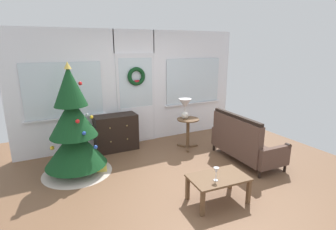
{
  "coord_description": "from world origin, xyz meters",
  "views": [
    {
      "loc": [
        -2.05,
        -3.55,
        2.23
      ],
      "look_at": [
        0.05,
        0.55,
        1.0
      ],
      "focal_mm": 28.26,
      "sensor_mm": 36.0,
      "label": 1
    }
  ],
  "objects_px": {
    "dresser_cabinet": "(116,132)",
    "wine_glass": "(216,171)",
    "christmas_tree": "(74,133)",
    "side_table": "(188,127)",
    "table_lamp": "(185,106)",
    "gift_box": "(101,167)",
    "settee_sofa": "(243,143)",
    "coffee_table": "(218,180)"
  },
  "relations": [
    {
      "from": "coffee_table",
      "to": "side_table",
      "type": "bearing_deg",
      "value": 70.88
    },
    {
      "from": "christmas_tree",
      "to": "wine_glass",
      "type": "bearing_deg",
      "value": -50.81
    },
    {
      "from": "dresser_cabinet",
      "to": "wine_glass",
      "type": "distance_m",
      "value": 2.76
    },
    {
      "from": "christmas_tree",
      "to": "dresser_cabinet",
      "type": "bearing_deg",
      "value": 37.77
    },
    {
      "from": "christmas_tree",
      "to": "table_lamp",
      "type": "bearing_deg",
      "value": 3.36
    },
    {
      "from": "table_lamp",
      "to": "coffee_table",
      "type": "xyz_separation_m",
      "value": [
        -0.62,
        -2.01,
        -0.62
      ]
    },
    {
      "from": "table_lamp",
      "to": "dresser_cabinet",
      "type": "bearing_deg",
      "value": 156.51
    },
    {
      "from": "settee_sofa",
      "to": "gift_box",
      "type": "distance_m",
      "value": 2.73
    },
    {
      "from": "settee_sofa",
      "to": "coffee_table",
      "type": "bearing_deg",
      "value": -144.93
    },
    {
      "from": "side_table",
      "to": "wine_glass",
      "type": "bearing_deg",
      "value": -110.98
    },
    {
      "from": "dresser_cabinet",
      "to": "settee_sofa",
      "type": "bearing_deg",
      "value": -39.9
    },
    {
      "from": "table_lamp",
      "to": "wine_glass",
      "type": "bearing_deg",
      "value": -109.15
    },
    {
      "from": "christmas_tree",
      "to": "settee_sofa",
      "type": "xyz_separation_m",
      "value": [
        2.98,
        -0.97,
        -0.37
      ]
    },
    {
      "from": "side_table",
      "to": "coffee_table",
      "type": "height_order",
      "value": "side_table"
    },
    {
      "from": "dresser_cabinet",
      "to": "gift_box",
      "type": "height_order",
      "value": "dresser_cabinet"
    },
    {
      "from": "settee_sofa",
      "to": "coffee_table",
      "type": "height_order",
      "value": "settee_sofa"
    },
    {
      "from": "christmas_tree",
      "to": "side_table",
      "type": "bearing_deg",
      "value": 2.31
    },
    {
      "from": "dresser_cabinet",
      "to": "side_table",
      "type": "height_order",
      "value": "dresser_cabinet"
    },
    {
      "from": "side_table",
      "to": "wine_glass",
      "type": "distance_m",
      "value": 2.19
    },
    {
      "from": "dresser_cabinet",
      "to": "coffee_table",
      "type": "bearing_deg",
      "value": -74.07
    },
    {
      "from": "table_lamp",
      "to": "gift_box",
      "type": "relative_size",
      "value": 2.6
    },
    {
      "from": "wine_glass",
      "to": "settee_sofa",
      "type": "bearing_deg",
      "value": 35.08
    },
    {
      "from": "dresser_cabinet",
      "to": "wine_glass",
      "type": "bearing_deg",
      "value": -76.46
    },
    {
      "from": "coffee_table",
      "to": "dresser_cabinet",
      "type": "bearing_deg",
      "value": 105.93
    },
    {
      "from": "christmas_tree",
      "to": "table_lamp",
      "type": "xyz_separation_m",
      "value": [
        2.31,
        0.14,
        0.21
      ]
    },
    {
      "from": "table_lamp",
      "to": "gift_box",
      "type": "xyz_separation_m",
      "value": [
        -1.93,
        -0.3,
        -0.87
      ]
    },
    {
      "from": "christmas_tree",
      "to": "gift_box",
      "type": "xyz_separation_m",
      "value": [
        0.39,
        -0.17,
        -0.66
      ]
    },
    {
      "from": "wine_glass",
      "to": "dresser_cabinet",
      "type": "bearing_deg",
      "value": 103.54
    },
    {
      "from": "table_lamp",
      "to": "gift_box",
      "type": "distance_m",
      "value": 2.14
    },
    {
      "from": "side_table",
      "to": "gift_box",
      "type": "height_order",
      "value": "side_table"
    },
    {
      "from": "coffee_table",
      "to": "wine_glass",
      "type": "distance_m",
      "value": 0.23
    },
    {
      "from": "table_lamp",
      "to": "coffee_table",
      "type": "bearing_deg",
      "value": -107.22
    },
    {
      "from": "settee_sofa",
      "to": "table_lamp",
      "type": "bearing_deg",
      "value": 121.07
    },
    {
      "from": "settee_sofa",
      "to": "table_lamp",
      "type": "relative_size",
      "value": 3.45
    },
    {
      "from": "coffee_table",
      "to": "wine_glass",
      "type": "bearing_deg",
      "value": -144.78
    },
    {
      "from": "gift_box",
      "to": "table_lamp",
      "type": "bearing_deg",
      "value": 8.91
    },
    {
      "from": "dresser_cabinet",
      "to": "coffee_table",
      "type": "height_order",
      "value": "dresser_cabinet"
    },
    {
      "from": "dresser_cabinet",
      "to": "table_lamp",
      "type": "bearing_deg",
      "value": -23.49
    },
    {
      "from": "gift_box",
      "to": "christmas_tree",
      "type": "bearing_deg",
      "value": 156.82
    },
    {
      "from": "dresser_cabinet",
      "to": "table_lamp",
      "type": "distance_m",
      "value": 1.6
    },
    {
      "from": "settee_sofa",
      "to": "gift_box",
      "type": "height_order",
      "value": "settee_sofa"
    },
    {
      "from": "side_table",
      "to": "gift_box",
      "type": "relative_size",
      "value": 3.99
    }
  ]
}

